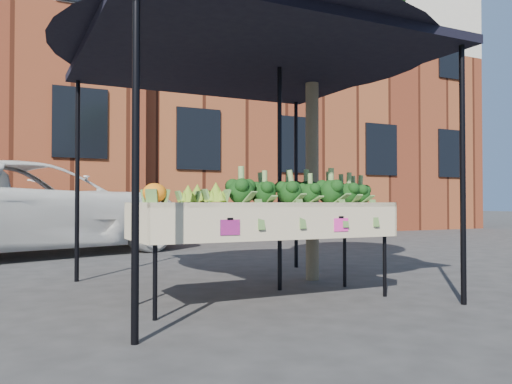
% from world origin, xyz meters
% --- Properties ---
extents(ground, '(90.00, 90.00, 0.00)m').
position_xyz_m(ground, '(0.00, 0.00, 0.00)').
color(ground, '#28282B').
extents(table, '(2.40, 0.81, 0.90)m').
position_xyz_m(table, '(0.13, 0.05, 0.45)').
color(table, beige).
rests_on(table, ground).
extents(canopy, '(3.16, 3.16, 2.74)m').
position_xyz_m(canopy, '(0.17, 0.58, 1.37)').
color(canopy, black).
rests_on(canopy, ground).
extents(broccoli_heap, '(1.62, 0.59, 0.28)m').
position_xyz_m(broccoli_heap, '(0.52, 0.08, 1.04)').
color(broccoli_heap, black).
rests_on(broccoli_heap, table).
extents(romanesco_cluster, '(0.45, 0.49, 0.22)m').
position_xyz_m(romanesco_cluster, '(-0.53, 0.04, 1.01)').
color(romanesco_cluster, '#95B533').
rests_on(romanesco_cluster, table).
extents(cauliflower_pair, '(0.22, 0.22, 0.20)m').
position_xyz_m(cauliflower_pair, '(-0.92, 0.00, 1.00)').
color(cauliflower_pair, orange).
rests_on(cauliflower_pair, table).
extents(vehicle, '(2.44, 3.04, 5.73)m').
position_xyz_m(vehicle, '(-1.59, 5.56, 2.87)').
color(vehicle, white).
rests_on(vehicle, ground).
extents(street_tree, '(2.23, 2.23, 4.40)m').
position_xyz_m(street_tree, '(1.20, 0.95, 2.20)').
color(street_tree, '#1E4C14').
rests_on(street_tree, ground).
extents(building_right, '(12.00, 8.00, 8.50)m').
position_xyz_m(building_right, '(7.00, 12.50, 4.25)').
color(building_right, maroon).
rests_on(building_right, ground).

